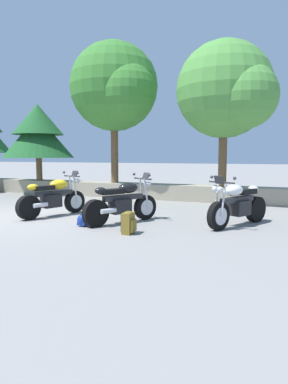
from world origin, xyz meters
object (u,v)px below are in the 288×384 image
object	(u,v)px
motorcycle_yellow_near_left	(54,198)
motorcycle_black_centre	(123,203)
motorcycle_white_far_right	(238,205)
leafy_tree_far_right	(228,91)
rider_backpack	(128,222)
leafy_tree_mid_right	(117,88)
rider_helmet	(83,220)
pine_tree_mid_left	(38,132)

from	to	relation	value
motorcycle_yellow_near_left	motorcycle_black_centre	distance (m)	2.12
motorcycle_white_far_right	leafy_tree_far_right	size ratio (longest dim) A/B	0.40
motorcycle_white_far_right	rider_backpack	size ratio (longest dim) A/B	4.04
leafy_tree_mid_right	motorcycle_white_far_right	bearing A→B (deg)	-37.25
motorcycle_white_far_right	rider_backpack	xyz separation A→B (m)	(-1.96, -1.67, -0.24)
rider_helmet	motorcycle_yellow_near_left	bearing A→B (deg)	149.41
leafy_tree_mid_right	leafy_tree_far_right	bearing A→B (deg)	-1.95
rider_helmet	leafy_tree_mid_right	bearing A→B (deg)	108.53
pine_tree_mid_left	leafy_tree_far_right	world-z (taller)	leafy_tree_far_right
leafy_tree_mid_right	motorcycle_black_centre	bearing A→B (deg)	-61.78
motorcycle_yellow_near_left	leafy_tree_far_right	distance (m)	6.51
rider_backpack	leafy_tree_far_right	distance (m)	6.43
motorcycle_black_centre	leafy_tree_far_right	bearing A→B (deg)	67.90
rider_helmet	motorcycle_black_centre	bearing A→B (deg)	46.63
leafy_tree_mid_right	rider_helmet	bearing A→B (deg)	-71.47
leafy_tree_far_right	pine_tree_mid_left	bearing A→B (deg)	179.49
motorcycle_yellow_near_left	rider_backpack	size ratio (longest dim) A/B	4.27
motorcycle_white_far_right	leafy_tree_far_right	bearing A→B (deg)	102.85
motorcycle_yellow_near_left	motorcycle_white_far_right	size ratio (longest dim) A/B	1.06
motorcycle_black_centre	pine_tree_mid_left	world-z (taller)	pine_tree_mid_left
motorcycle_yellow_near_left	rider_helmet	xyz separation A→B (m)	(1.45, -0.86, -0.35)
motorcycle_yellow_near_left	pine_tree_mid_left	bearing A→B (deg)	132.85
motorcycle_black_centre	pine_tree_mid_left	distance (m)	7.74
rider_helmet	motorcycle_white_far_right	bearing A→B (deg)	22.98
motorcycle_black_centre	pine_tree_mid_left	size ratio (longest dim) A/B	0.59
motorcycle_white_far_right	leafy_tree_mid_right	world-z (taller)	leafy_tree_mid_right
motorcycle_black_centre	rider_helmet	bearing A→B (deg)	-133.37
rider_helmet	pine_tree_mid_left	size ratio (longest dim) A/B	0.09
leafy_tree_far_right	motorcycle_yellow_near_left	bearing A→B (deg)	-132.91
motorcycle_yellow_near_left	motorcycle_black_centre	size ratio (longest dim) A/B	1.07
motorcycle_yellow_near_left	pine_tree_mid_left	size ratio (longest dim) A/B	0.63
motorcycle_black_centre	rider_backpack	distance (m)	1.20
pine_tree_mid_left	leafy_tree_mid_right	distance (m)	3.95
motorcycle_white_far_right	rider_backpack	distance (m)	2.59
rider_helmet	leafy_tree_far_right	bearing A→B (deg)	64.30
pine_tree_mid_left	leafy_tree_far_right	distance (m)	7.86
leafy_tree_far_right	leafy_tree_mid_right	bearing A→B (deg)	178.05
pine_tree_mid_left	rider_backpack	bearing A→B (deg)	-38.99
rider_helmet	pine_tree_mid_left	xyz separation A→B (m)	(-5.37, 5.08, 2.43)
leafy_tree_far_right	motorcycle_black_centre	bearing A→B (deg)	-112.10
motorcycle_black_centre	motorcycle_white_far_right	size ratio (longest dim) A/B	0.99
motorcycle_yellow_near_left	leafy_tree_far_right	world-z (taller)	leafy_tree_far_right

